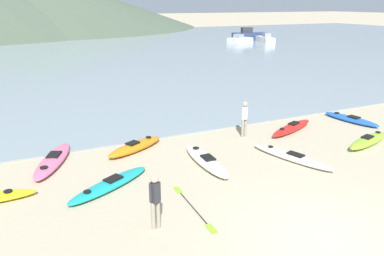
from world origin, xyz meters
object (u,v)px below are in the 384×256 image
at_px(kayak_on_sand_2, 351,119).
at_px(kayak_on_sand_3, 110,184).
at_px(kayak_on_sand_5, 53,160).
at_px(kayak_on_sand_6, 369,141).
at_px(kayak_on_sand_1, 135,147).
at_px(kayak_on_sand_4, 292,128).
at_px(person_near_foreground, 155,198).
at_px(person_near_waterline, 245,117).
at_px(loose_paddle, 193,208).
at_px(moored_boat_3, 240,40).
at_px(kayak_on_sand_8, 291,157).
at_px(moored_boat_0, 249,36).
at_px(kayak_on_sand_0, 206,160).
at_px(moored_boat_2, 265,39).

height_order(kayak_on_sand_2, kayak_on_sand_3, kayak_on_sand_2).
bearing_deg(kayak_on_sand_5, kayak_on_sand_3, -62.90).
xyz_separation_m(kayak_on_sand_5, kayak_on_sand_6, (12.12, -3.58, 0.05)).
xyz_separation_m(kayak_on_sand_1, kayak_on_sand_5, (-3.12, 0.09, -0.04)).
height_order(kayak_on_sand_4, kayak_on_sand_6, kayak_on_sand_6).
relative_size(person_near_foreground, person_near_waterline, 0.96).
height_order(kayak_on_sand_6, loose_paddle, kayak_on_sand_6).
height_order(kayak_on_sand_2, kayak_on_sand_5, kayak_on_sand_5).
height_order(kayak_on_sand_5, moored_boat_3, moored_boat_3).
xyz_separation_m(kayak_on_sand_3, loose_paddle, (1.88, -2.27, -0.11)).
relative_size(kayak_on_sand_8, person_near_waterline, 2.15).
xyz_separation_m(kayak_on_sand_3, moored_boat_0, (31.68, 39.88, 0.62)).
bearing_deg(kayak_on_sand_8, kayak_on_sand_0, 161.74).
xyz_separation_m(kayak_on_sand_4, moored_boat_0, (22.76, 37.91, 0.57)).
relative_size(person_near_waterline, loose_paddle, 0.58).
xyz_separation_m(kayak_on_sand_5, moored_boat_2, (33.11, 32.83, 0.41)).
bearing_deg(kayak_on_sand_1, loose_paddle, -87.76).
height_order(kayak_on_sand_5, person_near_foreground, person_near_foreground).
distance_m(kayak_on_sand_2, loose_paddle, 11.46).
bearing_deg(kayak_on_sand_2, moored_boat_3, 66.19).
distance_m(kayak_on_sand_1, person_near_foreground, 5.63).
distance_m(kayak_on_sand_1, person_near_waterline, 4.91).
distance_m(kayak_on_sand_1, kayak_on_sand_4, 7.28).
bearing_deg(kayak_on_sand_6, kayak_on_sand_3, 175.85).
bearing_deg(kayak_on_sand_0, moored_boat_0, 54.65).
height_order(kayak_on_sand_4, person_near_foreground, person_near_foreground).
distance_m(kayak_on_sand_3, kayak_on_sand_4, 9.13).
relative_size(kayak_on_sand_0, kayak_on_sand_4, 1.03).
distance_m(kayak_on_sand_5, moored_boat_3, 44.83).
relative_size(kayak_on_sand_6, kayak_on_sand_8, 0.87).
bearing_deg(kayak_on_sand_1, kayak_on_sand_3, -121.79).
bearing_deg(kayak_on_sand_2, person_near_waterline, 176.26).
xyz_separation_m(kayak_on_sand_4, person_near_foreground, (-8.35, -4.73, 0.71)).
relative_size(moored_boat_0, moored_boat_3, 1.54).
distance_m(kayak_on_sand_8, moored_boat_2, 44.07).
xyz_separation_m(kayak_on_sand_0, loose_paddle, (-1.75, -2.59, -0.14)).
bearing_deg(kayak_on_sand_3, kayak_on_sand_8, -5.90).
distance_m(kayak_on_sand_8, moored_boat_0, 47.64).
relative_size(moored_boat_2, loose_paddle, 1.73).
bearing_deg(moored_boat_0, kayak_on_sand_1, -128.91).
height_order(kayak_on_sand_0, kayak_on_sand_5, kayak_on_sand_0).
bearing_deg(person_near_foreground, person_near_waterline, 40.27).
distance_m(kayak_on_sand_4, kayak_on_sand_8, 3.45).
xyz_separation_m(kayak_on_sand_4, kayak_on_sand_8, (-2.20, -2.66, -0.03)).
bearing_deg(kayak_on_sand_0, kayak_on_sand_3, -174.86).
bearing_deg(kayak_on_sand_6, kayak_on_sand_8, 178.82).
height_order(kayak_on_sand_4, loose_paddle, kayak_on_sand_4).
bearing_deg(kayak_on_sand_2, kayak_on_sand_5, 176.23).
bearing_deg(loose_paddle, moored_boat_0, 54.73).
xyz_separation_m(moored_boat_2, loose_paddle, (-29.79, -37.90, -0.53)).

